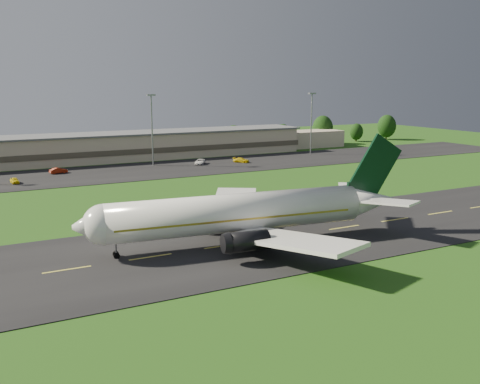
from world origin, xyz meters
name	(u,v)px	position (x,y,z in m)	size (l,w,h in m)	color
ground	(287,237)	(0.00, 0.00, 0.00)	(360.00, 360.00, 0.00)	#1D4611
taxiway	(287,236)	(0.00, 0.00, 0.05)	(220.00, 30.00, 0.10)	black
apron	(145,171)	(0.00, 72.00, 0.05)	(260.00, 30.00, 0.10)	black
airliner	(242,213)	(-7.92, -0.10, 4.66)	(51.21, 41.89, 15.57)	white
terminal	(141,146)	(6.40, 96.18, 3.99)	(145.00, 16.00, 8.40)	#BEAA91
light_mast_centre	(152,121)	(5.00, 80.00, 12.74)	(2.40, 1.20, 20.35)	gray
light_mast_east	(311,116)	(60.00, 80.00, 12.74)	(2.40, 1.20, 20.35)	gray
tree_line	(228,135)	(41.56, 105.45, 5.05)	(200.94, 9.13, 11.04)	black
service_vehicle_a	(15,181)	(-33.23, 67.53, 0.77)	(1.59, 3.96, 1.35)	yellow
service_vehicle_b	(58,171)	(-21.66, 77.61, 0.85)	(1.58, 4.53, 1.49)	maroon
service_vehicle_c	(200,162)	(17.87, 75.63, 0.83)	(2.44, 5.29, 1.47)	silver
service_vehicle_d	(241,160)	(30.12, 73.04, 0.81)	(1.99, 4.90, 1.42)	yellow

